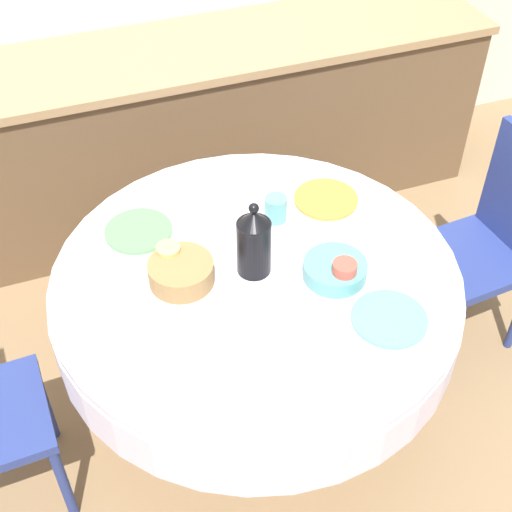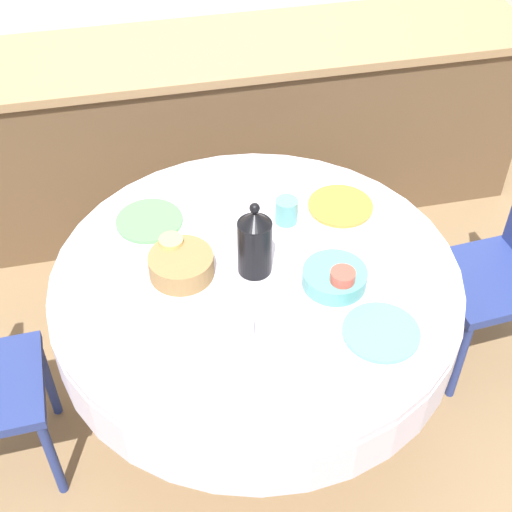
{
  "view_description": "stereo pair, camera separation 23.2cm",
  "coord_description": "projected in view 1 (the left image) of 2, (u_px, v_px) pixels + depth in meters",
  "views": [
    {
      "loc": [
        -0.59,
        -1.58,
        2.43
      ],
      "look_at": [
        0.0,
        0.0,
        0.84
      ],
      "focal_mm": 50.0,
      "sensor_mm": 36.0,
      "label": 1
    },
    {
      "loc": [
        -0.36,
        -1.65,
        2.43
      ],
      "look_at": [
        0.0,
        0.0,
        0.84
      ],
      "focal_mm": 50.0,
      "sensor_mm": 36.0,
      "label": 2
    }
  ],
  "objects": [
    {
      "name": "chair_left",
      "position": [
        491.0,
        237.0,
        2.85
      ],
      "size": [
        0.43,
        0.43,
        0.96
      ],
      "rotation": [
        0.0,
        0.0,
        -4.63
      ],
      "color": "navy",
      "rests_on": "ground_plane"
    },
    {
      "name": "dining_table",
      "position": [
        256.0,
        298.0,
        2.46
      ],
      "size": [
        1.38,
        1.38,
        0.76
      ],
      "color": "tan",
      "rests_on": "ground_plane"
    },
    {
      "name": "ground_plane",
      "position": [
        256.0,
        405.0,
        2.9
      ],
      "size": [
        12.0,
        12.0,
        0.0
      ],
      "primitive_type": "plane",
      "color": "#8E704C"
    },
    {
      "name": "plate_far_left",
      "position": [
        138.0,
        231.0,
        2.52
      ],
      "size": [
        0.24,
        0.24,
        0.01
      ],
      "primitive_type": "cylinder",
      "color": "#5BA85B",
      "rests_on": "dining_table"
    },
    {
      "name": "plate_near_left",
      "position": [
        190.0,
        375.0,
        2.06
      ],
      "size": [
        0.24,
        0.24,
        0.01
      ],
      "primitive_type": "cylinder",
      "color": "white",
      "rests_on": "dining_table"
    },
    {
      "name": "bread_basket",
      "position": [
        181.0,
        272.0,
        2.32
      ],
      "size": [
        0.22,
        0.22,
        0.08
      ],
      "primitive_type": "cylinder",
      "color": "olive",
      "rests_on": "dining_table"
    },
    {
      "name": "fruit_bowl",
      "position": [
        335.0,
        270.0,
        2.35
      ],
      "size": [
        0.21,
        0.21,
        0.06
      ],
      "primitive_type": "cylinder",
      "color": "#569993",
      "rests_on": "dining_table"
    },
    {
      "name": "plate_near_right",
      "position": [
        389.0,
        319.0,
        2.22
      ],
      "size": [
        0.24,
        0.24,
        0.01
      ],
      "primitive_type": "cylinder",
      "color": "#60BCB7",
      "rests_on": "dining_table"
    },
    {
      "name": "cup_near_left",
      "position": [
        253.0,
        330.0,
        2.13
      ],
      "size": [
        0.08,
        0.08,
        0.09
      ],
      "primitive_type": "cylinder",
      "color": "white",
      "rests_on": "dining_table"
    },
    {
      "name": "plate_far_right",
      "position": [
        326.0,
        199.0,
        2.65
      ],
      "size": [
        0.24,
        0.24,
        0.01
      ],
      "primitive_type": "cylinder",
      "color": "orange",
      "rests_on": "dining_table"
    },
    {
      "name": "coffee_carafe",
      "position": [
        254.0,
        242.0,
        2.31
      ],
      "size": [
        0.11,
        0.11,
        0.28
      ],
      "color": "black",
      "rests_on": "dining_table"
    },
    {
      "name": "cup_far_right",
      "position": [
        276.0,
        209.0,
        2.55
      ],
      "size": [
        0.08,
        0.08,
        0.09
      ],
      "primitive_type": "cylinder",
      "color": "#5BA39E",
      "rests_on": "dining_table"
    },
    {
      "name": "cup_near_right",
      "position": [
        344.0,
        274.0,
        2.31
      ],
      "size": [
        0.08,
        0.08,
        0.09
      ],
      "primitive_type": "cylinder",
      "color": "#CC4C3D",
      "rests_on": "dining_table"
    },
    {
      "name": "cup_far_left",
      "position": [
        169.0,
        257.0,
        2.36
      ],
      "size": [
        0.08,
        0.08,
        0.09
      ],
      "primitive_type": "cylinder",
      "color": "#DBB766",
      "rests_on": "dining_table"
    },
    {
      "name": "kitchen_counter",
      "position": [
        161.0,
        137.0,
        3.5
      ],
      "size": [
        3.24,
        0.64,
        0.9
      ],
      "color": "brown",
      "rests_on": "ground_plane"
    }
  ]
}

